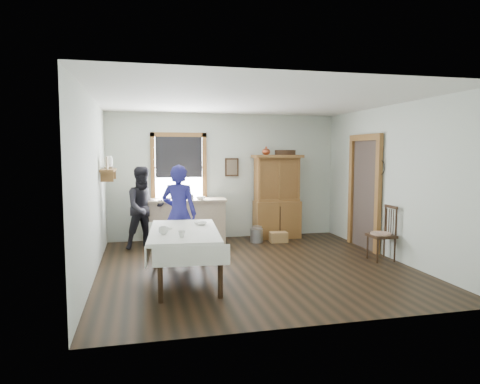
# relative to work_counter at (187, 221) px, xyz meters

# --- Properties ---
(room) EXTENTS (5.01, 5.01, 2.70)m
(room) POSITION_rel_work_counter_xyz_m (0.88, -2.11, 0.89)
(room) COLOR black
(room) RESTS_ON ground
(window) EXTENTS (1.18, 0.07, 1.48)m
(window) POSITION_rel_work_counter_xyz_m (-0.12, 0.35, 1.16)
(window) COLOR white
(window) RESTS_ON room
(doorway) EXTENTS (0.09, 1.14, 2.22)m
(doorway) POSITION_rel_work_counter_xyz_m (3.33, -1.26, 0.70)
(doorway) COLOR #443730
(doorway) RESTS_ON room
(wall_shelf) EXTENTS (0.24, 1.00, 0.44)m
(wall_shelf) POSITION_rel_work_counter_xyz_m (-1.49, -0.57, 1.11)
(wall_shelf) COLOR brown
(wall_shelf) RESTS_ON room
(framed_picture) EXTENTS (0.30, 0.04, 0.40)m
(framed_picture) POSITION_rel_work_counter_xyz_m (1.03, 0.35, 1.09)
(framed_picture) COLOR #352012
(framed_picture) RESTS_ON room
(rug_beater) EXTENTS (0.01, 0.27, 0.27)m
(rug_beater) POSITION_rel_work_counter_xyz_m (3.33, -1.81, 1.26)
(rug_beater) COLOR black
(rug_beater) RESTS_ON room
(work_counter) EXTENTS (1.64, 0.72, 0.92)m
(work_counter) POSITION_rel_work_counter_xyz_m (0.00, 0.00, 0.00)
(work_counter) COLOR tan
(work_counter) RESTS_ON room
(china_hutch) EXTENTS (1.07, 0.51, 1.82)m
(china_hutch) POSITION_rel_work_counter_xyz_m (1.98, 0.09, 0.45)
(china_hutch) COLOR brown
(china_hutch) RESTS_ON room
(dining_table) EXTENTS (1.15, 1.97, 0.76)m
(dining_table) POSITION_rel_work_counter_xyz_m (-0.33, -2.67, -0.08)
(dining_table) COLOR white
(dining_table) RESTS_ON room
(spindle_chair) EXTENTS (0.45, 0.45, 0.96)m
(spindle_chair) POSITION_rel_work_counter_xyz_m (3.12, -2.23, 0.02)
(spindle_chair) COLOR #352012
(spindle_chair) RESTS_ON room
(pail) EXTENTS (0.28, 0.28, 0.29)m
(pail) POSITION_rel_work_counter_xyz_m (1.42, -0.29, -0.32)
(pail) COLOR gray
(pail) RESTS_ON room
(wicker_basket) EXTENTS (0.37, 0.27, 0.21)m
(wicker_basket) POSITION_rel_work_counter_xyz_m (1.87, -0.38, -0.35)
(wicker_basket) COLOR #A27949
(wicker_basket) RESTS_ON room
(woman_blue) EXTENTS (0.66, 0.56, 1.54)m
(woman_blue) POSITION_rel_work_counter_xyz_m (-0.30, -1.53, 0.31)
(woman_blue) COLOR navy
(woman_blue) RESTS_ON room
(figure_dark) EXTENTS (0.86, 0.76, 1.48)m
(figure_dark) POSITION_rel_work_counter_xyz_m (-0.86, -0.35, 0.28)
(figure_dark) COLOR black
(figure_dark) RESTS_ON room
(table_cup_a) EXTENTS (0.17, 0.17, 0.10)m
(table_cup_a) POSITION_rel_work_counter_xyz_m (-0.63, -2.95, 0.35)
(table_cup_a) COLOR white
(table_cup_a) RESTS_ON dining_table
(table_cup_b) EXTENTS (0.09, 0.09, 0.09)m
(table_cup_b) POSITION_rel_work_counter_xyz_m (-0.41, -3.21, 0.34)
(table_cup_b) COLOR white
(table_cup_b) RESTS_ON dining_table
(table_bowl) EXTENTS (0.21, 0.21, 0.05)m
(table_bowl) POSITION_rel_work_counter_xyz_m (-0.02, -2.31, 0.33)
(table_bowl) COLOR white
(table_bowl) RESTS_ON dining_table
(counter_book) EXTENTS (0.20, 0.25, 0.02)m
(counter_book) POSITION_rel_work_counter_xyz_m (-0.45, 0.15, 0.47)
(counter_book) COLOR brown
(counter_book) RESTS_ON work_counter
(counter_bowl) EXTENTS (0.23, 0.23, 0.06)m
(counter_bowl) POSITION_rel_work_counter_xyz_m (0.26, -0.16, 0.49)
(counter_bowl) COLOR white
(counter_bowl) RESTS_ON work_counter
(shelf_bowl) EXTENTS (0.22, 0.22, 0.05)m
(shelf_bowl) POSITION_rel_work_counter_xyz_m (-1.49, -0.56, 1.14)
(shelf_bowl) COLOR white
(shelf_bowl) RESTS_ON wall_shelf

